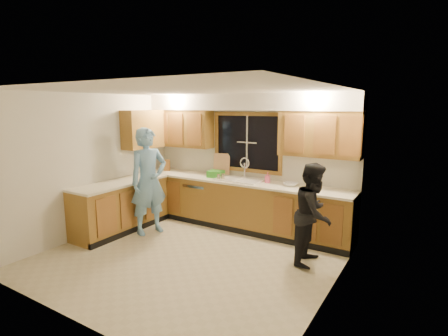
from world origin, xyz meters
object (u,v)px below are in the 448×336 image
object	(u,v)px
man	(149,181)
bowl	(291,184)
dishwasher	(202,200)
dish_crate	(216,174)
woman	(314,214)
soap_bottle	(268,178)
knife_block	(167,165)
stove	(96,214)
sink	(240,183)

from	to	relation	value
man	bowl	xyz separation A→B (m)	(2.24, 1.11, -0.01)
dishwasher	dish_crate	bearing A→B (deg)	1.80
woman	soap_bottle	bearing A→B (deg)	52.09
knife_block	bowl	size ratio (longest dim) A/B	0.97
stove	soap_bottle	size ratio (longest dim) A/B	4.70
sink	soap_bottle	bearing A→B (deg)	6.70
woman	bowl	xyz separation A→B (m)	(-0.66, 0.79, 0.21)
stove	man	distance (m)	1.05
dishwasher	woman	size ratio (longest dim) A/B	0.55
stove	dish_crate	size ratio (longest dim) A/B	3.28
sink	dishwasher	world-z (taller)	sink
sink	man	xyz separation A→B (m)	(-1.26, -1.08, 0.09)
dishwasher	man	distance (m)	1.26
bowl	dishwasher	bearing A→B (deg)	-178.41
knife_block	bowl	distance (m)	2.79
dishwasher	soap_bottle	distance (m)	1.52
sink	man	size ratio (longest dim) A/B	0.45
bowl	sink	bearing A→B (deg)	-177.89
sink	bowl	distance (m)	0.99
man	dish_crate	world-z (taller)	man
dish_crate	soap_bottle	distance (m)	1.07
man	knife_block	xyz separation A→B (m)	(-0.54, 1.12, 0.08)
dishwasher	woman	world-z (taller)	woman
stove	dish_crate	bearing A→B (deg)	55.00
man	soap_bottle	bearing A→B (deg)	-37.61
soap_bottle	man	bearing A→B (deg)	-147.60
stove	woman	bearing A→B (deg)	17.23
man	dishwasher	bearing A→B (deg)	-1.11
sink	man	world-z (taller)	man
stove	bowl	distance (m)	3.39
soap_bottle	bowl	xyz separation A→B (m)	(0.45, -0.03, -0.07)
bowl	stove	bearing A→B (deg)	-146.24
knife_block	dish_crate	size ratio (longest dim) A/B	0.85
stove	man	bearing A→B (deg)	54.13
dish_crate	bowl	xyz separation A→B (m)	(1.51, 0.04, -0.03)
dishwasher	knife_block	bearing A→B (deg)	176.39
knife_block	soap_bottle	xyz separation A→B (m)	(2.34, 0.02, -0.02)
woman	soap_bottle	distance (m)	1.40
stove	man	world-z (taller)	man
man	soap_bottle	size ratio (longest dim) A/B	9.97
woman	dish_crate	bearing A→B (deg)	69.49
dishwasher	soap_bottle	world-z (taller)	soap_bottle
dishwasher	soap_bottle	xyz separation A→B (m)	(1.39, 0.08, 0.61)
dishwasher	woman	xyz separation A→B (m)	(2.50, -0.74, 0.33)
dishwasher	man	size ratio (longest dim) A/B	0.43
stove	man	size ratio (longest dim) A/B	0.47
dish_crate	soap_bottle	bearing A→B (deg)	3.64
man	woman	size ratio (longest dim) A/B	1.28
knife_block	dish_crate	world-z (taller)	knife_block
woman	sink	bearing A→B (deg)	63.91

